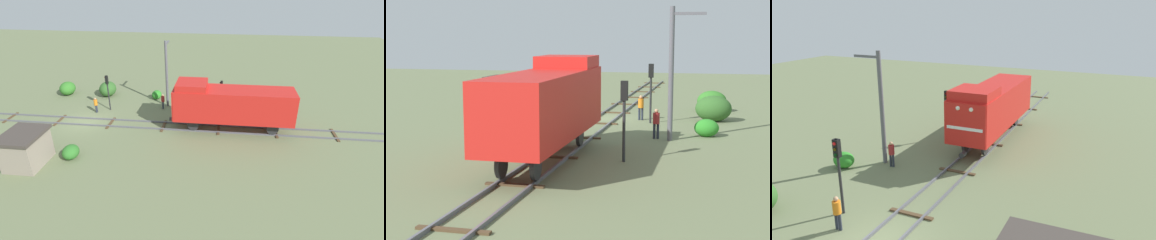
# 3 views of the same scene
# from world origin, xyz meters

# --- Properties ---
(ground_plane) EXTENTS (97.91, 97.91, 0.00)m
(ground_plane) POSITION_xyz_m (0.00, 0.00, 0.00)
(ground_plane) COLOR #66704C
(railway_track) EXTENTS (2.40, 65.27, 0.16)m
(railway_track) POSITION_xyz_m (0.00, 0.00, 0.07)
(railway_track) COLOR #595960
(railway_track) RESTS_ON ground
(locomotive) EXTENTS (2.90, 11.60, 4.60)m
(locomotive) POSITION_xyz_m (0.00, 14.65, 2.77)
(locomotive) COLOR red
(locomotive) RESTS_ON railway_track
(traffic_signal_near) EXTENTS (0.32, 0.34, 3.92)m
(traffic_signal_near) POSITION_xyz_m (-3.20, 1.51, 2.74)
(traffic_signal_near) COLOR #262628
(traffic_signal_near) RESTS_ON ground
(traffic_signal_mid) EXTENTS (0.32, 0.34, 3.75)m
(traffic_signal_mid) POSITION_xyz_m (-3.40, 13.65, 2.63)
(traffic_signal_mid) COLOR #262628
(traffic_signal_mid) RESTS_ON ground
(worker_near_track) EXTENTS (0.38, 0.38, 1.70)m
(worker_near_track) POSITION_xyz_m (-2.40, 0.28, 1.00)
(worker_near_track) COLOR #262B38
(worker_near_track) RESTS_ON ground
(worker_by_signal) EXTENTS (0.38, 0.38, 1.70)m
(worker_by_signal) POSITION_xyz_m (-4.20, 7.27, 1.00)
(worker_by_signal) COLOR #262B38
(worker_by_signal) RESTS_ON ground
(catenary_mast) EXTENTS (1.94, 0.28, 7.34)m
(catenary_mast) POSITION_xyz_m (-5.07, 7.64, 3.91)
(catenary_mast) COLOR #595960
(catenary_mast) RESTS_ON ground
(relay_hut) EXTENTS (3.50, 2.90, 2.74)m
(relay_hut) POSITION_xyz_m (7.50, -1.23, 1.39)
(relay_hut) COLOR gray
(relay_hut) RESTS_ON ground
(bush_near) EXTENTS (1.59, 1.30, 1.16)m
(bush_near) POSITION_xyz_m (6.38, 1.76, 0.58)
(bush_near) COLOR #2C6B26
(bush_near) RESTS_ON ground
(bush_mid) EXTENTS (2.20, 1.80, 1.60)m
(bush_mid) POSITION_xyz_m (-7.05, -5.32, 0.80)
(bush_mid) COLOR #327426
(bush_mid) RESTS_ON ground
(bush_far) EXTENTS (2.41, 1.97, 1.75)m
(bush_far) POSITION_xyz_m (-7.24, -0.22, 0.88)
(bush_far) COLOR #305E26
(bush_far) RESTS_ON ground
(bush_back) EXTENTS (1.40, 1.15, 1.02)m
(bush_back) POSITION_xyz_m (-6.95, 5.93, 0.51)
(bush_back) COLOR #2B8426
(bush_back) RESTS_ON ground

